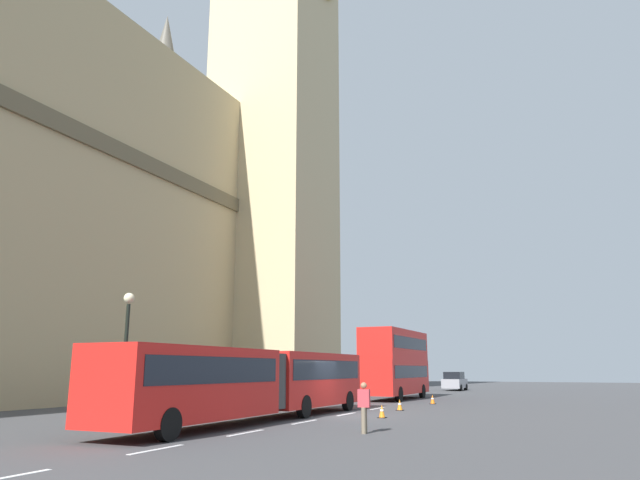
% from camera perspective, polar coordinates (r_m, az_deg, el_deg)
% --- Properties ---
extents(ground_plane, '(160.00, 160.00, 0.00)m').
position_cam_1_polar(ground_plane, '(28.47, 2.00, -16.87)').
color(ground_plane, '#424244').
extents(lane_centre_marking, '(25.20, 0.16, 0.01)m').
position_cam_1_polar(lane_centre_marking, '(22.99, -4.12, -17.86)').
color(lane_centre_marking, silver).
rests_on(lane_centre_marking, ground_plane).
extents(clock_tower, '(11.51, 11.51, 68.62)m').
position_cam_1_polar(clock_tower, '(64.65, -4.29, 19.15)').
color(clock_tower, '#C6B284').
rests_on(clock_tower, ground_plane).
extents(articulated_bus, '(17.85, 2.54, 2.90)m').
position_cam_1_polar(articulated_bus, '(25.48, -6.07, -13.38)').
color(articulated_bus, red).
rests_on(articulated_bus, ground_plane).
extents(double_decker_bus, '(9.39, 2.54, 4.90)m').
position_cam_1_polar(double_decker_bus, '(43.56, 7.42, -11.72)').
color(double_decker_bus, red).
rests_on(double_decker_bus, ground_plane).
extents(sedan_lead, '(4.40, 1.86, 1.85)m').
position_cam_1_polar(sedan_lead, '(62.37, 13.11, -13.38)').
color(sedan_lead, gray).
rests_on(sedan_lead, ground_plane).
extents(traffic_cone_west, '(0.36, 0.36, 0.58)m').
position_cam_1_polar(traffic_cone_west, '(27.18, 6.11, -16.41)').
color(traffic_cone_west, black).
rests_on(traffic_cone_west, ground_plane).
extents(traffic_cone_middle, '(0.36, 0.36, 0.58)m').
position_cam_1_polar(traffic_cone_middle, '(32.05, 7.84, -15.77)').
color(traffic_cone_middle, black).
rests_on(traffic_cone_middle, ground_plane).
extents(traffic_cone_east, '(0.36, 0.36, 0.58)m').
position_cam_1_polar(traffic_cone_east, '(38.23, 11.01, -15.13)').
color(traffic_cone_east, black).
rests_on(traffic_cone_east, ground_plane).
extents(street_lamp, '(0.44, 0.44, 5.27)m').
position_cam_1_polar(street_lamp, '(25.62, -18.57, -9.87)').
color(street_lamp, black).
rests_on(street_lamp, ground_plane).
extents(pedestrian_near_cones, '(0.36, 0.43, 1.69)m').
position_cam_1_polar(pedestrian_near_cones, '(20.65, 4.35, -15.93)').
color(pedestrian_near_cones, '#726651').
rests_on(pedestrian_near_cones, ground_plane).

